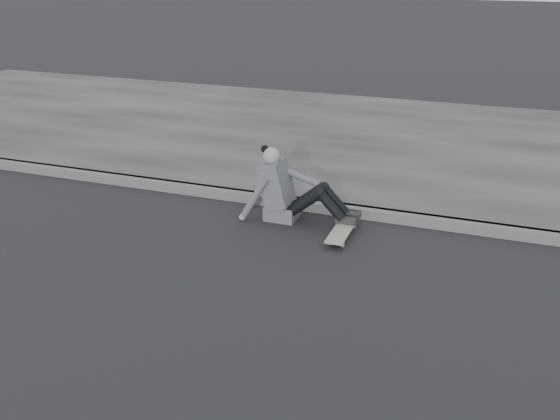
{
  "coord_description": "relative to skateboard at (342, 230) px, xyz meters",
  "views": [
    {
      "loc": [
        0.09,
        -4.19,
        2.94
      ],
      "look_at": [
        -1.91,
        1.32,
        0.5
      ],
      "focal_mm": 40.0,
      "sensor_mm": 36.0,
      "label": 1
    }
  ],
  "objects": [
    {
      "name": "sidewalk",
      "position": [
        1.41,
        3.63,
        -0.01
      ],
      "size": [
        24.0,
        6.0,
        0.12
      ],
      "primitive_type": "cube",
      "color": "#383838",
      "rests_on": "ground"
    },
    {
      "name": "skateboard",
      "position": [
        0.0,
        0.0,
        0.0
      ],
      "size": [
        0.2,
        0.78,
        0.09
      ],
      "color": "#979692",
      "rests_on": "ground"
    },
    {
      "name": "ground",
      "position": [
        1.41,
        -1.97,
        -0.07
      ],
      "size": [
        80.0,
        80.0,
        0.0
      ],
      "primitive_type": "plane",
      "color": "black",
      "rests_on": "ground"
    },
    {
      "name": "seated_woman",
      "position": [
        -0.73,
        0.25,
        0.29
      ],
      "size": [
        1.38,
        0.46,
        0.88
      ],
      "color": "#505052",
      "rests_on": "ground"
    },
    {
      "name": "curb",
      "position": [
        1.41,
        0.61,
        -0.01
      ],
      "size": [
        24.0,
        0.16,
        0.12
      ],
      "primitive_type": "cube",
      "color": "#525252",
      "rests_on": "ground"
    }
  ]
}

